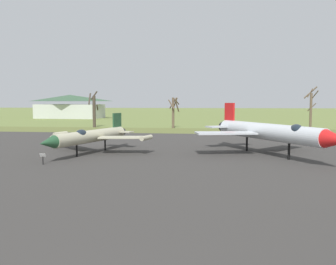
# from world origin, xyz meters

# --- Properties ---
(asphalt_apron) EXTENTS (102.30, 63.55, 0.05)m
(asphalt_apron) POSITION_xyz_m (0.00, 19.07, 0.03)
(asphalt_apron) COLOR #383533
(asphalt_apron) RESTS_ON ground
(grass_verge_strip) EXTENTS (162.30, 12.00, 0.06)m
(grass_verge_strip) POSITION_xyz_m (0.00, 56.84, 0.03)
(grass_verge_strip) COLOR #5F6732
(grass_verge_strip) RESTS_ON ground
(jet_fighter_front_left) EXTENTS (12.76, 16.24, 5.20)m
(jet_fighter_front_left) POSITION_xyz_m (8.57, 28.01, 2.40)
(jet_fighter_front_left) COLOR silver
(jet_fighter_front_left) RESTS_ON ground
(jet_fighter_rear_left) EXTENTS (11.44, 13.10, 4.04)m
(jet_fighter_rear_left) POSITION_xyz_m (-9.35, 27.04, 1.85)
(jet_fighter_rear_left) COLOR #B7B293
(jet_fighter_rear_left) RESTS_ON ground
(info_placard_rear_left) EXTENTS (0.50, 0.24, 0.98)m
(info_placard_rear_left) POSITION_xyz_m (-11.17, 20.52, 0.60)
(info_placard_rear_left) COLOR black
(info_placard_rear_left) RESTS_ON ground
(bare_tree_far_left) EXTENTS (2.11, 2.12, 7.62)m
(bare_tree_far_left) POSITION_xyz_m (-21.68, 63.96, 3.74)
(bare_tree_far_left) COLOR #42382D
(bare_tree_far_left) RESTS_ON ground
(bare_tree_left_of_center) EXTENTS (2.27, 2.17, 6.25)m
(bare_tree_left_of_center) POSITION_xyz_m (-4.81, 63.39, 3.60)
(bare_tree_left_of_center) COLOR brown
(bare_tree_left_of_center) RESTS_ON ground
(bare_tree_center) EXTENTS (2.50, 1.88, 8.37)m
(bare_tree_center) POSITION_xyz_m (21.98, 64.13, 4.18)
(bare_tree_center) COLOR brown
(bare_tree_center) RESTS_ON ground
(visitor_building) EXTENTS (21.82, 12.79, 7.62)m
(visitor_building) POSITION_xyz_m (-43.28, 102.99, 3.71)
(visitor_building) COLOR beige
(visitor_building) RESTS_ON ground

